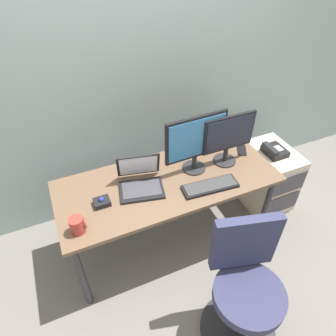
% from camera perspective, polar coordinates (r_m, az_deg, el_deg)
% --- Properties ---
extents(ground_plane, '(8.00, 8.00, 0.00)m').
position_cam_1_polar(ground_plane, '(2.82, 0.00, -13.14)').
color(ground_plane, slate).
extents(back_wall, '(6.00, 0.10, 2.80)m').
position_cam_1_polar(back_wall, '(2.48, -6.83, 19.73)').
color(back_wall, '#8EA1A2').
rests_on(back_wall, ground).
extents(desk, '(1.65, 0.69, 0.72)m').
position_cam_1_polar(desk, '(2.33, 0.00, -3.67)').
color(desk, brown).
rests_on(desk, ground).
extents(file_cabinet, '(0.42, 0.53, 0.59)m').
position_cam_1_polar(file_cabinet, '(3.08, 17.84, -1.62)').
color(file_cabinet, beige).
rests_on(file_cabinet, ground).
extents(desk_phone, '(0.17, 0.20, 0.09)m').
position_cam_1_polar(desk_phone, '(2.87, 19.23, 3.05)').
color(desk_phone, black).
rests_on(desk_phone, file_cabinet).
extents(office_chair, '(0.52, 0.53, 0.97)m').
position_cam_1_polar(office_chair, '(2.11, 14.05, -21.27)').
color(office_chair, black).
rests_on(office_chair, ground).
extents(monitor_main, '(0.49, 0.18, 0.46)m').
position_cam_1_polar(monitor_main, '(2.22, 5.24, 5.12)').
color(monitor_main, '#262628').
rests_on(monitor_main, desk).
extents(monitor_side, '(0.42, 0.18, 0.42)m').
position_cam_1_polar(monitor_side, '(2.34, 11.21, 5.78)').
color(monitor_side, '#262628').
rests_on(monitor_side, desk).
extents(keyboard, '(0.42, 0.17, 0.03)m').
position_cam_1_polar(keyboard, '(2.23, 7.89, -3.38)').
color(keyboard, black).
rests_on(keyboard, desk).
extents(laptop, '(0.36, 0.35, 0.23)m').
position_cam_1_polar(laptop, '(2.20, -5.18, -2.39)').
color(laptop, black).
rests_on(laptop, desk).
extents(trackball_mouse, '(0.11, 0.09, 0.07)m').
position_cam_1_polar(trackball_mouse, '(2.13, -12.25, -6.20)').
color(trackball_mouse, black).
rests_on(trackball_mouse, desk).
extents(coffee_mug, '(0.10, 0.09, 0.12)m').
position_cam_1_polar(coffee_mug, '(1.99, -16.56, -10.19)').
color(coffee_mug, '#9F322A').
rests_on(coffee_mug, desk).
extents(cell_phone, '(0.13, 0.16, 0.01)m').
position_cam_1_polar(cell_phone, '(2.62, 13.62, 3.28)').
color(cell_phone, black).
rests_on(cell_phone, desk).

